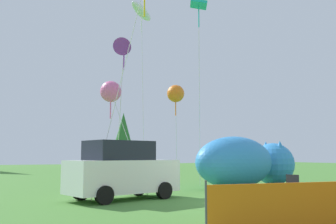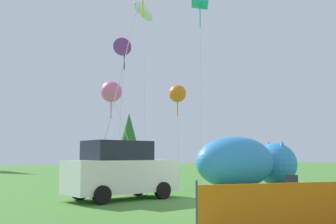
{
  "view_description": "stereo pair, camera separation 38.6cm",
  "coord_description": "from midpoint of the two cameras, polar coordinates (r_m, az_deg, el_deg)",
  "views": [
    {
      "loc": [
        -7.7,
        -10.99,
        1.64
      ],
      "look_at": [
        -0.34,
        4.3,
        3.61
      ],
      "focal_mm": 40.0,
      "sensor_mm": 36.0,
      "label": 1
    },
    {
      "loc": [
        -7.36,
        -11.15,
        1.64
      ],
      "look_at": [
        -0.34,
        4.3,
        3.61
      ],
      "focal_mm": 40.0,
      "sensor_mm": 36.0,
      "label": 2
    }
  ],
  "objects": [
    {
      "name": "kite_pink_octopus",
      "position": [
        18.13,
        -9.31,
        3.07
      ],
      "size": [
        1.43,
        3.01,
        5.19
      ],
      "color": "silver",
      "rests_on": "ground"
    },
    {
      "name": "folding_chair",
      "position": [
        14.53,
        17.45,
        -10.65
      ],
      "size": [
        0.67,
        0.67,
        0.94
      ],
      "rotation": [
        0.0,
        0.0,
        -2.85
      ],
      "color": "black",
      "rests_on": "ground"
    },
    {
      "name": "kite_purple_delta",
      "position": [
        18.58,
        -7.31,
        10.3
      ],
      "size": [
        1.48,
        2.12,
        7.74
      ],
      "color": "silver",
      "rests_on": "ground"
    },
    {
      "name": "ground_plane",
      "position": [
        13.49,
        8.69,
        -13.54
      ],
      "size": [
        120.0,
        120.0,
        0.0
      ],
      "primitive_type": "plane",
      "color": "#477F33"
    },
    {
      "name": "kite_white_ghost",
      "position": [
        23.81,
        -4.53,
        14.97
      ],
      "size": [
        2.43,
        3.63,
        10.77
      ],
      "color": "silver",
      "rests_on": "ground"
    },
    {
      "name": "parked_car",
      "position": [
        14.34,
        -7.75,
        -8.87
      ],
      "size": [
        4.5,
        2.71,
        2.18
      ],
      "rotation": [
        0.0,
        0.0,
        0.25
      ],
      "color": "white",
      "rests_on": "ground"
    },
    {
      "name": "kite_orange_flower",
      "position": [
        21.93,
        0.67,
        2.8
      ],
      "size": [
        1.02,
        1.06,
        5.75
      ],
      "color": "silver",
      "rests_on": "ground"
    },
    {
      "name": "inflatable_cat",
      "position": [
        19.91,
        11.15,
        -7.78
      ],
      "size": [
        7.19,
        3.97,
        2.59
      ],
      "rotation": [
        0.0,
        0.0,
        0.27
      ],
      "color": "#338CD8",
      "rests_on": "ground"
    },
    {
      "name": "horizon_tree_east",
      "position": [
        47.85,
        -7.06,
        -3.38
      ],
      "size": [
        2.94,
        2.94,
        7.02
      ],
      "color": "brown",
      "rests_on": "ground"
    },
    {
      "name": "kite_teal_diamond",
      "position": [
        21.34,
        4.17,
        15.49
      ],
      "size": [
        1.24,
        1.7,
        10.07
      ],
      "color": "silver",
      "rests_on": "ground"
    }
  ]
}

